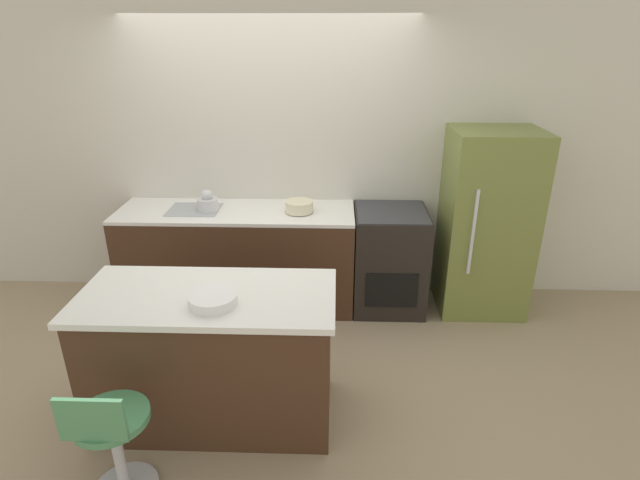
{
  "coord_description": "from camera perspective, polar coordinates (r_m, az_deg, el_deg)",
  "views": [
    {
      "loc": [
        0.57,
        -3.75,
        2.4
      ],
      "look_at": [
        0.46,
        -0.4,
        0.96
      ],
      "focal_mm": 28.0,
      "sensor_mm": 36.0,
      "label": 1
    }
  ],
  "objects": [
    {
      "name": "oven_range",
      "position": [
        4.56,
        7.89,
        -2.2
      ],
      "size": [
        0.64,
        0.66,
        0.92
      ],
      "color": "black",
      "rests_on": "ground_plane"
    },
    {
      "name": "ground_plane",
      "position": [
        4.49,
        -5.74,
        -9.2
      ],
      "size": [
        14.0,
        14.0,
        0.0
      ],
      "primitive_type": "plane",
      "color": "#998466"
    },
    {
      "name": "mixing_bowl",
      "position": [
        4.32,
        -2.4,
        3.87
      ],
      "size": [
        0.24,
        0.24,
        0.09
      ],
      "color": "beige",
      "rests_on": "back_counter"
    },
    {
      "name": "fruit_bowl",
      "position": [
        2.97,
        -12.15,
        -6.66
      ],
      "size": [
        0.28,
        0.28,
        0.06
      ],
      "color": "white",
      "rests_on": "kitchen_island"
    },
    {
      "name": "wall_back",
      "position": [
        4.62,
        -5.28,
        9.36
      ],
      "size": [
        8.0,
        0.06,
        2.6
      ],
      "color": "beige",
      "rests_on": "ground_plane"
    },
    {
      "name": "kettle",
      "position": [
        4.45,
        -12.73,
        4.2
      ],
      "size": [
        0.18,
        0.18,
        0.19
      ],
      "color": "silver",
      "rests_on": "back_counter"
    },
    {
      "name": "kitchen_island",
      "position": [
        3.34,
        -12.17,
        -12.84
      ],
      "size": [
        1.56,
        0.73,
        0.91
      ],
      "color": "#422819",
      "rests_on": "ground_plane"
    },
    {
      "name": "refrigerator",
      "position": [
        4.6,
        18.48,
        1.82
      ],
      "size": [
        0.74,
        0.65,
        1.63
      ],
      "color": "olive",
      "rests_on": "ground_plane"
    },
    {
      "name": "stool_chair",
      "position": [
        3.03,
        -22.58,
        -20.47
      ],
      "size": [
        0.4,
        0.4,
        0.79
      ],
      "color": "#B7B7BC",
      "rests_on": "ground_plane"
    },
    {
      "name": "back_counter",
      "position": [
        4.62,
        -9.28,
        -1.97
      ],
      "size": [
        2.08,
        0.65,
        0.92
      ],
      "color": "#422819",
      "rests_on": "ground_plane"
    }
  ]
}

